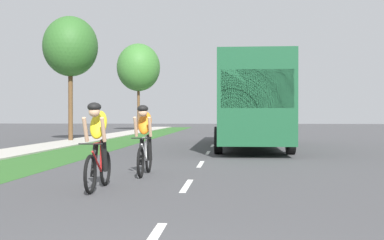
# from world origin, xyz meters

# --- Properties ---
(ground_plane) EXTENTS (120.00, 120.00, 0.00)m
(ground_plane) POSITION_xyz_m (0.00, 20.00, 0.00)
(ground_plane) COLOR #424244
(grass_verge) EXTENTS (2.40, 70.00, 0.01)m
(grass_verge) POSITION_xyz_m (-4.86, 20.00, 0.00)
(grass_verge) COLOR #2D6026
(grass_verge) RESTS_ON ground_plane
(sidewalk_concrete) EXTENTS (1.99, 70.00, 0.10)m
(sidewalk_concrete) POSITION_xyz_m (-7.06, 20.00, 0.00)
(sidewalk_concrete) COLOR #B2ADA3
(sidewalk_concrete) RESTS_ON ground_plane
(lane_markings_center) EXTENTS (0.12, 53.49, 0.01)m
(lane_markings_center) POSITION_xyz_m (0.00, 24.00, 0.00)
(lane_markings_center) COLOR white
(lane_markings_center) RESTS_ON ground_plane
(cyclist_lead) EXTENTS (0.42, 1.72, 1.58)m
(cyclist_lead) POSITION_xyz_m (-1.56, 6.10, 0.81)
(cyclist_lead) COLOR black
(cyclist_lead) RESTS_ON ground_plane
(cyclist_trailing) EXTENTS (0.42, 1.72, 1.58)m
(cyclist_trailing) POSITION_xyz_m (-1.10, 8.37, 0.81)
(cyclist_trailing) COLOR black
(cyclist_trailing) RESTS_ON ground_plane
(bus_dark_green) EXTENTS (2.78, 11.60, 3.48)m
(bus_dark_green) POSITION_xyz_m (1.65, 18.62, 1.98)
(bus_dark_green) COLOR #194C2D
(bus_dark_green) RESTS_ON ground_plane
(suv_silver) EXTENTS (2.15, 4.70, 1.79)m
(suv_silver) POSITION_xyz_m (1.46, 35.06, 0.95)
(suv_silver) COLOR #A5A8AD
(suv_silver) RESTS_ON ground_plane
(street_tree_near) EXTENTS (2.87, 2.87, 6.57)m
(street_tree_near) POSITION_xyz_m (-7.61, 23.16, 4.96)
(street_tree_near) COLOR brown
(street_tree_near) RESTS_ON ground_plane
(street_tree_far) EXTENTS (3.93, 3.93, 7.90)m
(street_tree_far) POSITION_xyz_m (-7.61, 42.63, 5.72)
(street_tree_far) COLOR brown
(street_tree_far) RESTS_ON ground_plane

